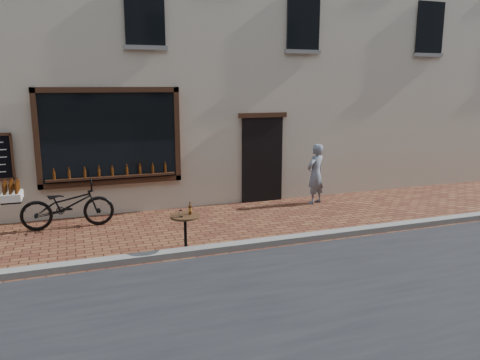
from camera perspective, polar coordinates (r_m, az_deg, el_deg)
name	(u,v)px	position (r m, az deg, el deg)	size (l,w,h in m)	color
ground	(239,253)	(8.67, -0.15, -8.86)	(90.00, 90.00, 0.00)	#4E2519
kerb	(235,246)	(8.83, -0.60, -8.07)	(90.00, 0.25, 0.12)	slate
shop_building	(163,15)	(14.54, -9.42, 19.22)	(28.00, 6.20, 10.00)	#BDAE95
cargo_bicycle	(66,205)	(10.66, -20.48, -2.84)	(2.20, 0.69, 1.07)	black
bistro_table	(185,226)	(8.59, -6.67, -5.61)	(0.55, 0.55, 0.94)	black
pedestrian	(316,174)	(12.17, 9.19, 0.74)	(0.56, 0.37, 1.55)	slate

